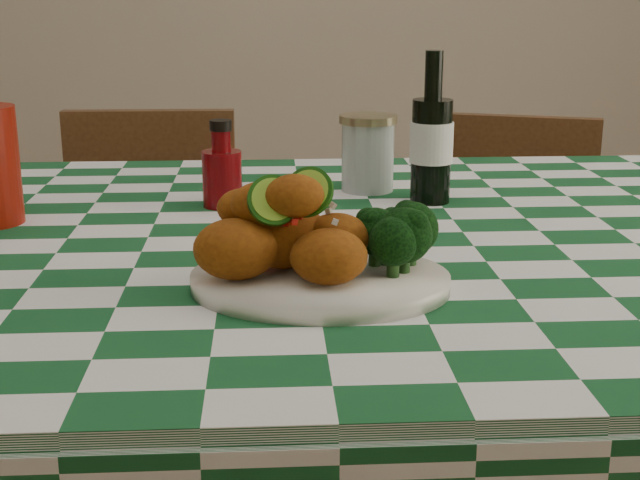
{
  "coord_description": "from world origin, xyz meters",
  "views": [
    {
      "loc": [
        -0.05,
        -1.11,
        1.1
      ],
      "look_at": [
        0.0,
        -0.22,
        0.84
      ],
      "focal_mm": 50.0,
      "sensor_mm": 36.0,
      "label": 1
    }
  ],
  "objects_px": {
    "plate": "(320,281)",
    "wooden_chair_left": "(147,314)",
    "ketchup_bottle": "(222,164)",
    "beer_bottle": "(432,128)",
    "fried_chicken_pile": "(295,225)",
    "mason_jar": "(368,153)",
    "wooden_chair_right": "(502,308)"
  },
  "relations": [
    {
      "from": "plate",
      "to": "ketchup_bottle",
      "type": "height_order",
      "value": "ketchup_bottle"
    },
    {
      "from": "fried_chicken_pile",
      "to": "wooden_chair_right",
      "type": "relative_size",
      "value": 0.21
    },
    {
      "from": "fried_chicken_pile",
      "to": "ketchup_bottle",
      "type": "xyz_separation_m",
      "value": [
        -0.09,
        0.38,
        -0.01
      ]
    },
    {
      "from": "mason_jar",
      "to": "wooden_chair_right",
      "type": "bearing_deg",
      "value": 52.38
    },
    {
      "from": "ketchup_bottle",
      "to": "beer_bottle",
      "type": "bearing_deg",
      "value": 1.77
    },
    {
      "from": "ketchup_bottle",
      "to": "wooden_chair_left",
      "type": "relative_size",
      "value": 0.15
    },
    {
      "from": "plate",
      "to": "beer_bottle",
      "type": "xyz_separation_m",
      "value": [
        0.19,
        0.39,
        0.1
      ]
    },
    {
      "from": "mason_jar",
      "to": "wooden_chair_right",
      "type": "distance_m",
      "value": 0.74
    },
    {
      "from": "ketchup_bottle",
      "to": "wooden_chair_left",
      "type": "xyz_separation_m",
      "value": [
        -0.2,
        0.54,
        -0.43
      ]
    },
    {
      "from": "mason_jar",
      "to": "fried_chicken_pile",
      "type": "bearing_deg",
      "value": -105.36
    },
    {
      "from": "wooden_chair_right",
      "to": "plate",
      "type": "bearing_deg",
      "value": -96.99
    },
    {
      "from": "beer_bottle",
      "to": "ketchup_bottle",
      "type": "bearing_deg",
      "value": -178.23
    },
    {
      "from": "plate",
      "to": "wooden_chair_right",
      "type": "height_order",
      "value": "wooden_chair_right"
    },
    {
      "from": "ketchup_bottle",
      "to": "beer_bottle",
      "type": "xyz_separation_m",
      "value": [
        0.31,
        0.01,
        0.05
      ]
    },
    {
      "from": "plate",
      "to": "wooden_chair_left",
      "type": "bearing_deg",
      "value": 109.12
    },
    {
      "from": "fried_chicken_pile",
      "to": "wooden_chair_left",
      "type": "xyz_separation_m",
      "value": [
        -0.29,
        0.92,
        -0.44
      ]
    },
    {
      "from": "plate",
      "to": "beer_bottle",
      "type": "relative_size",
      "value": 1.24
    },
    {
      "from": "fried_chicken_pile",
      "to": "beer_bottle",
      "type": "distance_m",
      "value": 0.45
    },
    {
      "from": "wooden_chair_left",
      "to": "beer_bottle",
      "type": "bearing_deg",
      "value": -45.48
    },
    {
      "from": "plate",
      "to": "ketchup_bottle",
      "type": "distance_m",
      "value": 0.4
    },
    {
      "from": "fried_chicken_pile",
      "to": "mason_jar",
      "type": "height_order",
      "value": "fried_chicken_pile"
    },
    {
      "from": "wooden_chair_left",
      "to": "wooden_chair_right",
      "type": "distance_m",
      "value": 0.78
    },
    {
      "from": "fried_chicken_pile",
      "to": "beer_bottle",
      "type": "bearing_deg",
      "value": 61.16
    },
    {
      "from": "wooden_chair_left",
      "to": "plate",
      "type": "bearing_deg",
      "value": -69.87
    },
    {
      "from": "beer_bottle",
      "to": "wooden_chair_right",
      "type": "relative_size",
      "value": 0.27
    },
    {
      "from": "beer_bottle",
      "to": "wooden_chair_left",
      "type": "height_order",
      "value": "beer_bottle"
    },
    {
      "from": "beer_bottle",
      "to": "wooden_chair_left",
      "type": "xyz_separation_m",
      "value": [
        -0.51,
        0.53,
        -0.48
      ]
    },
    {
      "from": "plate",
      "to": "wooden_chair_left",
      "type": "distance_m",
      "value": 1.05
    },
    {
      "from": "plate",
      "to": "ketchup_bottle",
      "type": "bearing_deg",
      "value": 107.57
    },
    {
      "from": "mason_jar",
      "to": "wooden_chair_left",
      "type": "distance_m",
      "value": 0.75
    },
    {
      "from": "ketchup_bottle",
      "to": "wooden_chair_left",
      "type": "height_order",
      "value": "ketchup_bottle"
    },
    {
      "from": "mason_jar",
      "to": "beer_bottle",
      "type": "distance_m",
      "value": 0.13
    }
  ]
}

